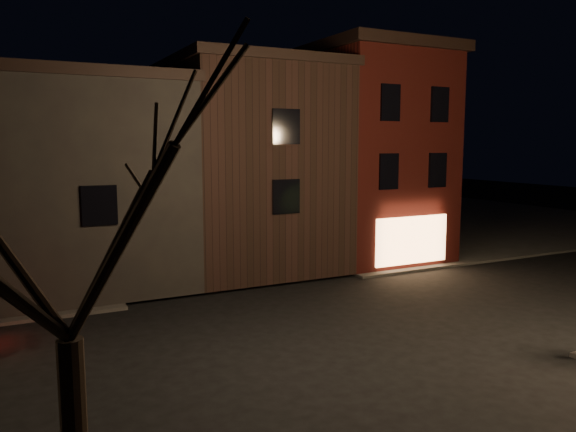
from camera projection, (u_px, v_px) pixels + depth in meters
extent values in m
plane|color=black|center=(321.00, 331.00, 17.66)|extent=(120.00, 120.00, 0.00)
cube|color=#2D2B28|center=(412.00, 217.00, 44.32)|extent=(30.00, 30.00, 0.12)
cube|color=#45100C|center=(363.00, 158.00, 29.00)|extent=(6.00, 8.00, 10.00)
cube|color=black|center=(365.00, 53.00, 28.32)|extent=(6.50, 8.50, 0.50)
cube|color=#EBA869|center=(412.00, 240.00, 25.89)|extent=(4.00, 0.12, 2.20)
cube|color=black|center=(239.00, 169.00, 27.03)|extent=(7.00, 10.00, 9.00)
cube|color=black|center=(238.00, 69.00, 26.42)|extent=(7.30, 10.30, 0.40)
cube|color=black|center=(81.00, 184.00, 23.84)|extent=(7.50, 10.00, 8.00)
cube|color=black|center=(76.00, 84.00, 23.30)|extent=(7.80, 10.30, 0.40)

